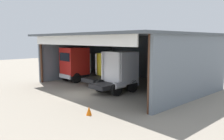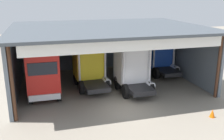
% 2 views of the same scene
% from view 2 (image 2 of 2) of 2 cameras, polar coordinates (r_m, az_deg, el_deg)
% --- Properties ---
extents(ground_plane, '(80.00, 80.00, 0.00)m').
position_cam_2_polar(ground_plane, '(18.36, 3.22, -8.53)').
color(ground_plane, gray).
rests_on(ground_plane, ground).
extents(workshop_shed, '(15.85, 12.04, 5.21)m').
position_cam_2_polar(workshop_shed, '(23.05, -1.64, 6.34)').
color(workshop_shed, slate).
rests_on(workshop_shed, ground).
extents(truck_red_yard_outside, '(2.52, 4.74, 3.78)m').
position_cam_2_polar(truck_red_yard_outside, '(20.01, -15.09, -0.86)').
color(truck_red_yard_outside, red).
rests_on(truck_red_yard_outside, ground).
extents(truck_yellow_center_left_bay, '(2.71, 5.09, 3.24)m').
position_cam_2_polar(truck_yellow_center_left_bay, '(22.14, -4.98, 0.61)').
color(truck_yellow_center_left_bay, yellow).
rests_on(truck_yellow_center_left_bay, ground).
extents(truck_white_center_bay, '(2.62, 4.28, 3.61)m').
position_cam_2_polar(truck_white_center_bay, '(21.05, 4.55, 0.27)').
color(truck_white_center_bay, white).
rests_on(truck_white_center_bay, ground).
extents(truck_blue_center_right_bay, '(2.52, 4.58, 3.41)m').
position_cam_2_polar(truck_blue_center_right_bay, '(26.19, 10.63, 2.96)').
color(truck_blue_center_right_bay, '#1E47B7').
rests_on(truck_blue_center_right_bay, ground).
extents(oil_drum, '(0.58, 0.58, 0.88)m').
position_cam_2_polar(oil_drum, '(28.53, 3.51, 1.56)').
color(oil_drum, gold).
rests_on(oil_drum, ground).
extents(tool_cart, '(0.90, 0.60, 1.00)m').
position_cam_2_polar(tool_cart, '(27.79, 4.00, 1.28)').
color(tool_cart, '#1E59A5').
rests_on(tool_cart, ground).
extents(traffic_cone, '(0.36, 0.36, 0.56)m').
position_cam_2_polar(traffic_cone, '(18.24, 21.40, -8.93)').
color(traffic_cone, orange).
rests_on(traffic_cone, ground).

